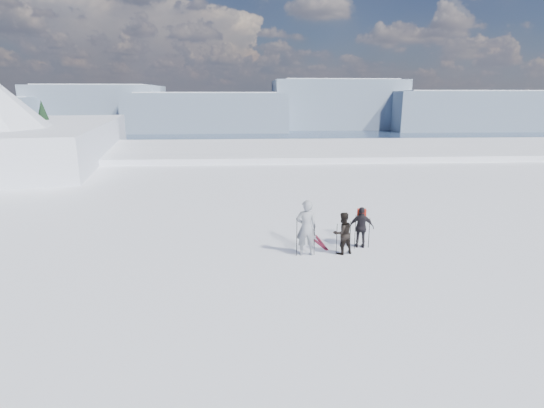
{
  "coord_description": "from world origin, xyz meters",
  "views": [
    {
      "loc": [
        -3.23,
        -12.05,
        5.41
      ],
      "look_at": [
        -2.26,
        3.0,
        1.55
      ],
      "focal_mm": 28.0,
      "sensor_mm": 36.0,
      "label": 1
    }
  ],
  "objects": [
    {
      "name": "ski_poles",
      "position": [
        -0.04,
        1.97,
        0.61
      ],
      "size": [
        2.76,
        0.66,
        1.36
      ],
      "color": "black",
      "rests_on": "ground"
    },
    {
      "name": "skier_pack",
      "position": [
        0.96,
        2.44,
        0.76
      ],
      "size": [
        0.95,
        0.55,
        1.52
      ],
      "primitive_type": "imported",
      "rotation": [
        0.0,
        0.0,
        2.93
      ],
      "color": "black",
      "rests_on": "ground"
    },
    {
      "name": "lake_basin",
      "position": [
        0.0,
        30.0,
        -6.5
      ],
      "size": [
        820.0,
        820.0,
        71.62
      ],
      "color": "white",
      "rests_on": "ground"
    },
    {
      "name": "far_mountain_range",
      "position": [
        29.6,
        454.78,
        -7.19
      ],
      "size": [
        770.0,
        110.0,
        53.0
      ],
      "color": "slate",
      "rests_on": "ground"
    },
    {
      "name": "skis_loose",
      "position": [
        -0.46,
        3.03,
        0.01
      ],
      "size": [
        0.51,
        1.7,
        0.03
      ],
      "color": "black",
      "rests_on": "ground"
    },
    {
      "name": "near_ridge",
      "position": [
        -26.56,
        29.34,
        -3.48
      ],
      "size": [
        31.37,
        35.68,
        25.62
      ],
      "color": "white",
      "rests_on": "ground"
    },
    {
      "name": "skier_dark",
      "position": [
        0.14,
        1.85,
        0.75
      ],
      "size": [
        0.88,
        0.78,
        1.51
      ],
      "primitive_type": "imported",
      "rotation": [
        0.0,
        0.0,
        3.47
      ],
      "color": "black",
      "rests_on": "ground"
    },
    {
      "name": "backpack",
      "position": [
        1.02,
        2.69,
        1.74
      ],
      "size": [
        0.36,
        0.25,
        0.44
      ],
      "primitive_type": "cube",
      "rotation": [
        0.0,
        0.0,
        2.93
      ],
      "color": "red",
      "rests_on": "skier_pack"
    },
    {
      "name": "skier_grey",
      "position": [
        -1.15,
        1.83,
        0.99
      ],
      "size": [
        0.72,
        0.48,
        1.97
      ],
      "primitive_type": "imported",
      "rotation": [
        0.0,
        0.0,
        3.15
      ],
      "color": "gray",
      "rests_on": "ground"
    }
  ]
}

